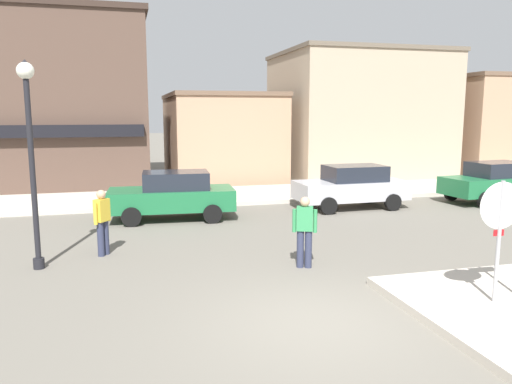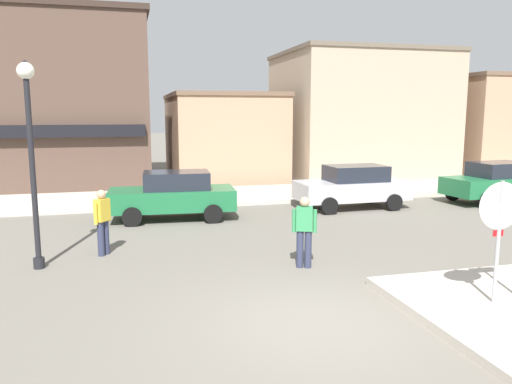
% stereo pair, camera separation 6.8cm
% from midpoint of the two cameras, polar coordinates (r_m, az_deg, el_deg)
% --- Properties ---
extents(ground_plane, '(160.00, 160.00, 0.00)m').
position_cam_midpoint_polar(ground_plane, '(8.56, 6.90, -14.69)').
color(ground_plane, '#6B665B').
extents(kerb_far, '(80.00, 4.00, 0.15)m').
position_cam_midpoint_polar(kerb_far, '(20.33, -6.23, -0.52)').
color(kerb_far, beige).
rests_on(kerb_far, ground).
extents(stop_sign, '(0.82, 0.08, 2.30)m').
position_cam_midpoint_polar(stop_sign, '(9.54, 25.89, -3.49)').
color(stop_sign, '#9E9EA3').
rests_on(stop_sign, ground).
extents(lamp_post, '(0.36, 0.36, 4.54)m').
position_cam_midpoint_polar(lamp_post, '(11.78, -24.58, 5.91)').
color(lamp_post, black).
rests_on(lamp_post, ground).
extents(parked_car_nearest, '(4.10, 2.08, 1.56)m').
position_cam_midpoint_polar(parked_car_nearest, '(16.38, -9.62, -0.30)').
color(parked_car_nearest, '#1E6B3D').
rests_on(parked_car_nearest, ground).
extents(parked_car_second, '(4.04, 1.95, 1.56)m').
position_cam_midpoint_polar(parked_car_second, '(18.38, 10.76, 0.67)').
color(parked_car_second, '#B7B7BC').
rests_on(parked_car_second, ground).
extents(parked_car_third, '(4.14, 2.17, 1.56)m').
position_cam_midpoint_polar(parked_car_third, '(21.37, 25.51, 1.11)').
color(parked_car_third, '#1E6B3D').
rests_on(parked_car_third, ground).
extents(pedestrian_crossing_near, '(0.41, 0.49, 1.61)m').
position_cam_midpoint_polar(pedestrian_crossing_near, '(12.62, -17.31, -3.11)').
color(pedestrian_crossing_near, '#2D334C').
rests_on(pedestrian_crossing_near, ground).
extents(pedestrian_crossing_far, '(0.54, 0.34, 1.61)m').
position_cam_midpoint_polar(pedestrian_crossing_far, '(11.16, 5.40, -4.31)').
color(pedestrian_crossing_far, '#2D334C').
rests_on(pedestrian_crossing_far, ground).
extents(building_corner_shop, '(9.02, 7.63, 7.87)m').
position_cam_midpoint_polar(building_corner_shop, '(25.63, -22.64, 9.48)').
color(building_corner_shop, brown).
rests_on(building_corner_shop, ground).
extents(building_storefront_left_near, '(5.46, 8.01, 4.41)m').
position_cam_midpoint_polar(building_storefront_left_near, '(26.87, -4.20, 6.41)').
color(building_storefront_left_near, tan).
rests_on(building_storefront_left_near, ground).
extents(building_storefront_left_mid, '(8.38, 7.11, 6.62)m').
position_cam_midpoint_polar(building_storefront_left_mid, '(27.95, 11.42, 8.62)').
color(building_storefront_left_mid, tan).
rests_on(building_storefront_left_mid, ground).
extents(building_storefront_right_near, '(6.69, 6.29, 5.48)m').
position_cam_midpoint_polar(building_storefront_right_near, '(32.19, 25.41, 6.95)').
color(building_storefront_right_near, tan).
rests_on(building_storefront_right_near, ground).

